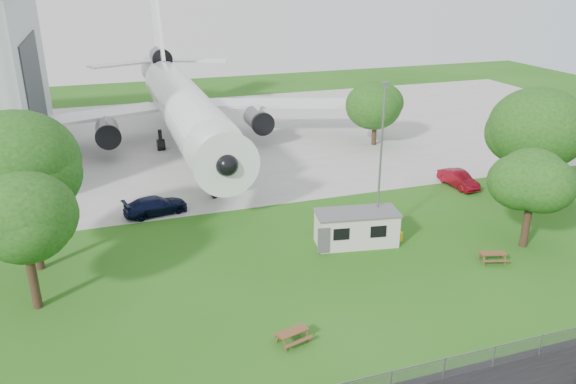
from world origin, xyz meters
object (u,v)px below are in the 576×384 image
object	(u,v)px
picnic_west	(293,342)
picnic_east	(492,262)
site_cabin	(357,228)
airliner	(181,102)

from	to	relation	value
picnic_west	picnic_east	world-z (taller)	same
site_cabin	picnic_east	distance (m)	9.92
picnic_west	picnic_east	distance (m)	17.02
airliner	picnic_west	xyz separation A→B (m)	(-0.23, -40.03, -5.27)
picnic_west	picnic_east	bearing A→B (deg)	-0.61
picnic_east	site_cabin	bearing A→B (deg)	161.07
picnic_east	airliner	bearing A→B (deg)	131.67
site_cabin	airliner	bearing A→B (deg)	105.50
picnic_east	picnic_west	bearing A→B (deg)	-148.46
airliner	picnic_west	size ratio (longest dim) A/B	26.52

